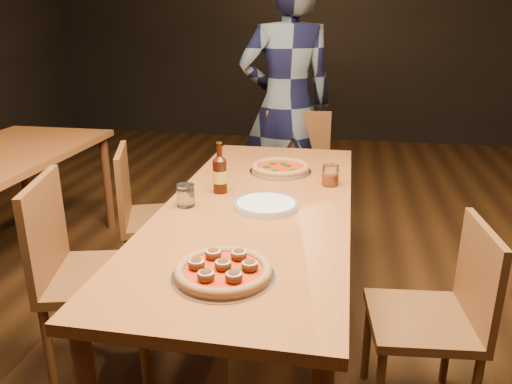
% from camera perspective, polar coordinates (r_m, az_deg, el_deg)
% --- Properties ---
extents(ground, '(9.00, 9.00, 0.00)m').
position_cam_1_polar(ground, '(2.55, 0.21, -17.26)').
color(ground, black).
extents(table_main, '(0.80, 2.00, 0.75)m').
position_cam_1_polar(table_main, '(2.22, 0.23, -3.04)').
color(table_main, brown).
rests_on(table_main, ground).
extents(chair_main_nw, '(0.54, 0.54, 0.95)m').
position_cam_1_polar(chair_main_nw, '(2.27, -17.29, -9.06)').
color(chair_main_nw, brown).
rests_on(chair_main_nw, ground).
extents(chair_main_sw, '(0.53, 0.53, 0.90)m').
position_cam_1_polar(chair_main_sw, '(2.87, -10.71, -2.94)').
color(chair_main_sw, brown).
rests_on(chair_main_sw, ground).
extents(chair_main_e, '(0.43, 0.43, 0.85)m').
position_cam_1_polar(chair_main_e, '(2.08, 18.44, -13.57)').
color(chair_main_e, brown).
rests_on(chair_main_e, ground).
extents(chair_end, '(0.48, 0.48, 0.95)m').
position_cam_1_polar(chair_end, '(3.38, 4.62, 1.31)').
color(chair_end, brown).
rests_on(chair_end, ground).
extents(pizza_meatball, '(0.33, 0.33, 0.06)m').
position_cam_1_polar(pizza_meatball, '(1.59, -3.77, -8.92)').
color(pizza_meatball, '#B7B7BF').
rests_on(pizza_meatball, table_main).
extents(pizza_margherita, '(0.33, 0.33, 0.04)m').
position_cam_1_polar(pizza_margherita, '(2.63, 2.80, 2.75)').
color(pizza_margherita, '#B7B7BF').
rests_on(pizza_margherita, table_main).
extents(plate_stack, '(0.27, 0.27, 0.03)m').
position_cam_1_polar(plate_stack, '(2.13, 1.14, -1.51)').
color(plate_stack, white).
rests_on(plate_stack, table_main).
extents(beer_bottle, '(0.07, 0.07, 0.23)m').
position_cam_1_polar(beer_bottle, '(2.30, -4.15, 1.93)').
color(beer_bottle, black).
rests_on(beer_bottle, table_main).
extents(water_glass, '(0.08, 0.08, 0.10)m').
position_cam_1_polar(water_glass, '(2.16, -8.02, -0.39)').
color(water_glass, white).
rests_on(water_glass, table_main).
extents(amber_glass, '(0.08, 0.08, 0.10)m').
position_cam_1_polar(amber_glass, '(2.44, 8.50, 1.91)').
color(amber_glass, '#A74012').
rests_on(amber_glass, table_main).
extents(diner, '(0.79, 0.66, 1.86)m').
position_cam_1_polar(diner, '(3.56, 3.51, 9.76)').
color(diner, black).
rests_on(diner, ground).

